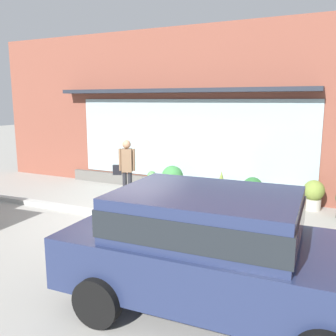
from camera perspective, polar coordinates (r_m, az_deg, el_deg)
ground_plane at (r=9.10m, az=-6.44°, el=-7.59°), size 60.00×60.00×0.00m
curb_strip at (r=8.93m, az=-7.14°, el=-7.58°), size 14.00×0.24×0.12m
storefront at (r=11.47m, az=1.91°, el=8.56°), size 14.00×0.81×4.97m
fire_hydrant at (r=9.91m, az=-2.52°, el=-3.15°), size 0.39×0.36×0.95m
pedestrian_with_handbag at (r=10.20m, az=-6.51°, el=0.26°), size 0.61×0.33×1.75m
parked_car_navy at (r=5.01m, az=7.27°, el=-11.77°), size 4.33×2.23×1.64m
potted_plant_low_front at (r=10.50m, az=8.27°, el=-2.89°), size 0.31×0.31×0.86m
potted_plant_window_right at (r=10.71m, az=0.68°, el=-1.84°), size 0.63×0.63×0.94m
potted_plant_corner_tall at (r=10.23m, az=21.72°, el=-3.72°), size 0.54×0.54×0.79m
potted_plant_near_hydrant at (r=9.99m, az=12.98°, el=-3.67°), size 0.55×0.55×0.82m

